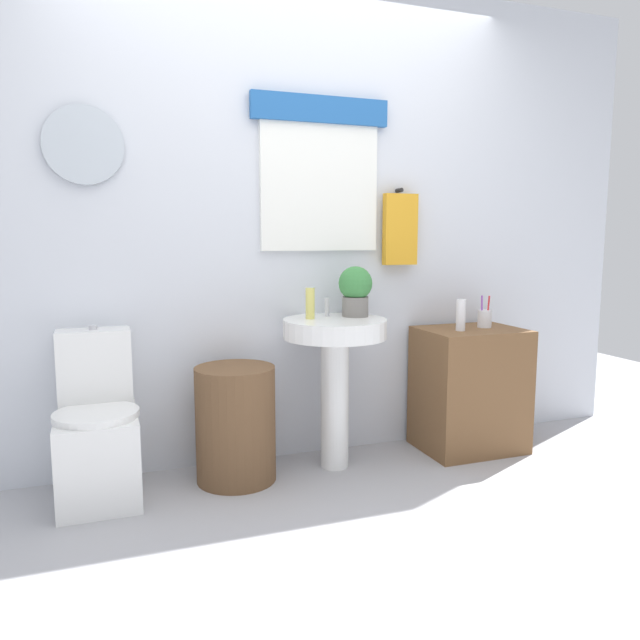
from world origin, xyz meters
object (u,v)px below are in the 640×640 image
laundry_hamper (236,424)px  soap_bottle (310,303)px  wooden_cabinet (469,389)px  potted_plant (355,289)px  lotion_bottle (461,315)px  pedestal_sink (335,355)px  toothbrush_cup (485,318)px  toilet (98,434)px

laundry_hamper → soap_bottle: (0.42, 0.05, 0.59)m
wooden_cabinet → potted_plant: potted_plant is taller
lotion_bottle → pedestal_sink: bearing=176.9°
wooden_cabinet → soap_bottle: 1.10m
lotion_bottle → toothbrush_cup: 0.21m
laundry_hamper → soap_bottle: 0.72m
toilet → pedestal_sink: toilet is taller
pedestal_sink → lotion_bottle: size_ratio=4.55×
toothbrush_cup → wooden_cabinet: bearing=-168.7°
soap_bottle → lotion_bottle: soap_bottle is taller
wooden_cabinet → toothbrush_cup: size_ratio=3.82×
potted_plant → toothbrush_cup: 0.82m
toilet → laundry_hamper: bearing=-3.2°
potted_plant → toothbrush_cup: (0.80, -0.04, -0.19)m
wooden_cabinet → lotion_bottle: bearing=-158.2°
pedestal_sink → wooden_cabinet: size_ratio=1.13×
wooden_cabinet → potted_plant: bearing=175.1°
wooden_cabinet → toilet: bearing=179.0°
potted_plant → toothbrush_cup: bearing=-2.9°
laundry_hamper → wooden_cabinet: size_ratio=0.83×
laundry_hamper → potted_plant: 0.94m
lotion_bottle → laundry_hamper: bearing=178.2°
laundry_hamper → potted_plant: (0.68, 0.06, 0.66)m
laundry_hamper → potted_plant: bearing=5.1°
soap_bottle → toothbrush_cup: size_ratio=0.88×
wooden_cabinet → pedestal_sink: bearing=180.0°
soap_bottle → potted_plant: (0.26, 0.01, 0.07)m
pedestal_sink → potted_plant: size_ratio=2.97×
toilet → soap_bottle: 1.22m
toilet → soap_bottle: bearing=0.7°
laundry_hamper → pedestal_sink: pedestal_sink is taller
laundry_hamper → lotion_bottle: 1.37m
pedestal_sink → toothbrush_cup: size_ratio=4.33×
pedestal_sink → toothbrush_cup: (0.94, 0.02, 0.15)m
soap_bottle → wooden_cabinet: bearing=-3.0°
toilet → lotion_bottle: 1.99m
soap_bottle → potted_plant: size_ratio=0.60×
laundry_hamper → wooden_cabinet: (1.37, 0.00, 0.06)m
pedestal_sink → wooden_cabinet: bearing=-0.0°
soap_bottle → laundry_hamper: bearing=-173.1°
potted_plant → lotion_bottle: 0.62m
pedestal_sink → wooden_cabinet: pedestal_sink is taller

